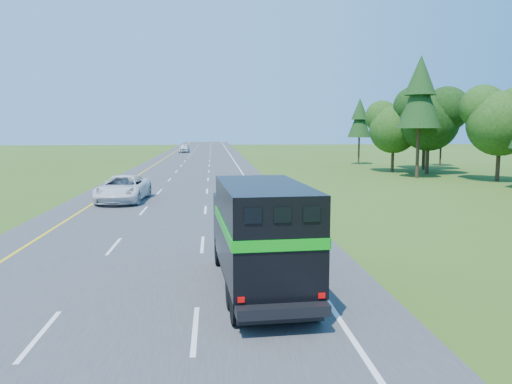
% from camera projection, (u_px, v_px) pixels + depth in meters
% --- Properties ---
extents(road, '(15.00, 260.00, 0.04)m').
position_uv_depth(road, '(190.00, 177.00, 50.52)').
color(road, '#38383A').
rests_on(road, ground).
extents(lane_markings, '(11.15, 260.00, 0.01)m').
position_uv_depth(lane_markings, '(190.00, 177.00, 50.52)').
color(lane_markings, yellow).
rests_on(lane_markings, road).
extents(horse_truck, '(2.78, 7.58, 3.30)m').
position_uv_depth(horse_truck, '(260.00, 233.00, 14.92)').
color(horse_truck, black).
rests_on(horse_truck, road).
extents(white_suv, '(3.18, 6.34, 1.72)m').
position_uv_depth(white_suv, '(123.00, 188.00, 33.37)').
color(white_suv, silver).
rests_on(white_suv, road).
extents(far_car, '(2.12, 4.99, 1.68)m').
position_uv_depth(far_car, '(184.00, 148.00, 100.53)').
color(far_car, silver).
rests_on(far_car, road).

